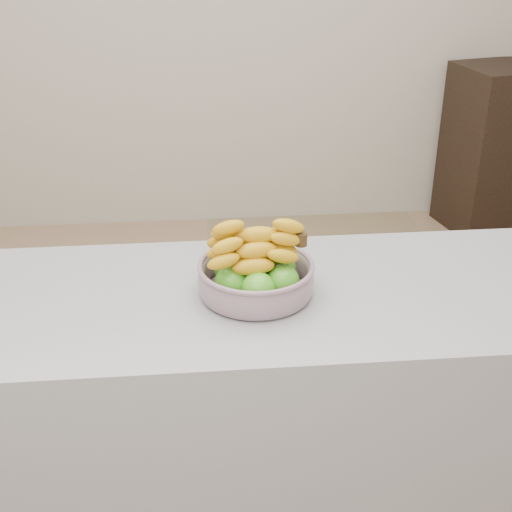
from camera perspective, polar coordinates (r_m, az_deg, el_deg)
The scene contains 4 objects.
ground at distance 2.60m, azimuth -2.61°, elevation -15.22°, with size 4.00×4.00×0.00m, color #97795D.
counter at distance 1.96m, azimuth -2.15°, elevation -14.59°, with size 2.00×0.60×0.90m, color gray.
cabinet at distance 4.28m, azimuth 18.76°, elevation 8.15°, with size 0.52×0.41×0.93m, color black.
fruit_bowl at distance 1.67m, azimuth -0.01°, elevation -1.41°, with size 0.27×0.27×0.17m.
Camera 1 is at (-0.07, -1.92, 1.75)m, focal length 50.00 mm.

